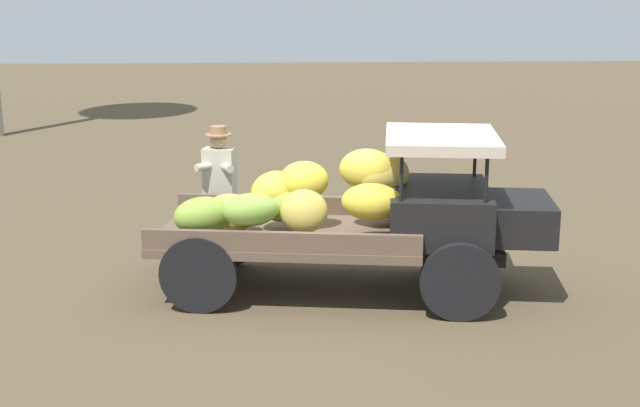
% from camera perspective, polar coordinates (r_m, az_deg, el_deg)
% --- Properties ---
extents(ground_plane, '(60.00, 60.00, 0.00)m').
position_cam_1_polar(ground_plane, '(10.29, 1.75, -5.36)').
color(ground_plane, brown).
extents(truck, '(4.59, 2.22, 1.87)m').
position_cam_1_polar(truck, '(9.75, 2.94, -0.71)').
color(truck, black).
rests_on(truck, ground).
extents(farmer, '(0.53, 0.49, 1.72)m').
position_cam_1_polar(farmer, '(11.17, -6.69, 1.36)').
color(farmer, '#B6B9A6').
rests_on(farmer, ground).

